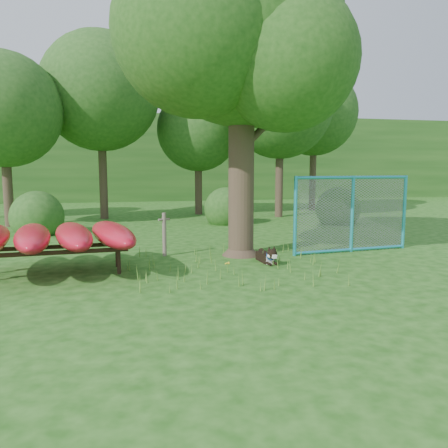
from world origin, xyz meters
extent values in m
plane|color=#194D0F|center=(0.00, 0.00, 0.00)|extent=(80.00, 80.00, 0.00)
cylinder|color=#3B2C20|center=(0.93, 2.45, 2.57)|extent=(0.79, 0.79, 5.14)
cone|color=#3B2C20|center=(0.93, 2.45, 0.26)|extent=(1.19, 1.19, 0.51)
sphere|color=#1F4D16|center=(0.93, 2.45, 5.76)|extent=(4.94, 4.94, 4.94)
sphere|color=#1F4D16|center=(2.19, 3.38, 5.14)|extent=(3.70, 3.70, 3.70)
sphere|color=#1F4D16|center=(-0.28, 1.75, 5.35)|extent=(3.91, 3.91, 3.91)
sphere|color=#1F4D16|center=(1.71, 1.37, 4.73)|extent=(3.29, 3.29, 3.29)
sphere|color=#1F4D16|center=(0.07, 3.41, 6.17)|extent=(3.50, 3.50, 3.50)
cylinder|color=#3B2C20|center=(1.53, 2.60, 3.29)|extent=(1.32, 0.95, 1.10)
cylinder|color=#3B2C20|center=(0.38, 2.54, 3.70)|extent=(1.21, 0.51, 1.05)
cylinder|color=#675A4D|center=(-1.03, 2.77, 0.57)|extent=(0.13, 0.13, 1.13)
cylinder|color=#675A4D|center=(-1.03, 2.77, 0.96)|extent=(0.31, 0.16, 0.06)
cylinder|color=black|center=(-2.16, 1.04, 0.26)|extent=(0.09, 0.09, 0.51)
cylinder|color=black|center=(-2.21, 1.75, 0.26)|extent=(0.09, 0.09, 0.51)
cube|color=black|center=(-3.48, 0.95, 0.53)|extent=(3.07, 0.29, 0.08)
cube|color=black|center=(-3.53, 1.66, 0.53)|extent=(3.07, 0.29, 0.08)
ellipsoid|color=red|center=(-3.92, 1.28, 0.82)|extent=(1.23, 3.14, 0.49)
ellipsoid|color=red|center=(-3.10, 1.33, 0.82)|extent=(1.33, 3.15, 0.49)
ellipsoid|color=red|center=(-2.28, 1.39, 0.82)|extent=(1.43, 3.15, 0.49)
cube|color=black|center=(1.30, 1.55, 0.11)|extent=(0.29, 0.66, 0.22)
cube|color=white|center=(1.32, 1.27, 0.10)|extent=(0.21, 0.14, 0.20)
sphere|color=black|center=(1.33, 1.11, 0.27)|extent=(0.24, 0.24, 0.24)
cube|color=white|center=(1.34, 1.00, 0.24)|extent=(0.10, 0.14, 0.08)
sphere|color=white|center=(1.26, 1.08, 0.24)|extent=(0.11, 0.11, 0.11)
sphere|color=white|center=(1.41, 1.10, 0.24)|extent=(0.11, 0.11, 0.11)
cone|color=black|center=(1.27, 1.14, 0.40)|extent=(0.09, 0.11, 0.11)
cone|color=black|center=(1.39, 1.15, 0.40)|extent=(0.11, 0.12, 0.11)
cylinder|color=black|center=(1.25, 1.13, 0.05)|extent=(0.09, 0.28, 0.06)
cylinder|color=black|center=(1.41, 1.14, 0.05)|extent=(0.09, 0.28, 0.06)
sphere|color=black|center=(1.31, 1.90, 0.20)|extent=(0.15, 0.15, 0.15)
torus|color=blue|center=(1.33, 1.18, 0.22)|extent=(0.23, 0.09, 0.23)
cylinder|color=#28A3BD|center=(2.27, 2.07, 1.03)|extent=(0.10, 0.10, 2.07)
cylinder|color=#28A3BD|center=(3.99, 2.27, 1.03)|extent=(0.10, 0.10, 2.07)
cylinder|color=#28A3BD|center=(5.70, 2.46, 1.03)|extent=(0.10, 0.10, 2.07)
cylinder|color=#28A3BD|center=(3.99, 2.27, 2.02)|extent=(3.44, 0.46, 0.08)
cylinder|color=#28A3BD|center=(3.99, 2.27, 0.06)|extent=(3.44, 0.46, 0.08)
plane|color=gray|center=(3.99, 2.27, 1.03)|extent=(3.43, 0.38, 3.45)
cylinder|color=#53862C|center=(0.16, 0.65, 0.10)|extent=(0.02, 0.02, 0.20)
sphere|color=yellow|center=(0.16, 0.65, 0.20)|extent=(0.04, 0.04, 0.04)
sphere|color=yellow|center=(0.19, 0.68, 0.21)|extent=(0.04, 0.04, 0.04)
sphere|color=yellow|center=(0.12, 0.68, 0.19)|extent=(0.04, 0.04, 0.04)
sphere|color=yellow|center=(0.19, 0.63, 0.20)|extent=(0.04, 0.04, 0.04)
sphere|color=yellow|center=(0.14, 0.63, 0.21)|extent=(0.04, 0.04, 0.04)
cylinder|color=#3B2C20|center=(-6.50, 10.00, 2.10)|extent=(0.36, 0.36, 4.20)
sphere|color=#225019|center=(-6.50, 10.00, 4.50)|extent=(4.40, 4.40, 4.40)
cylinder|color=#3B2C20|center=(-3.00, 12.00, 2.62)|extent=(0.36, 0.36, 5.25)
sphere|color=#225019|center=(-3.00, 12.00, 5.62)|extent=(5.20, 5.20, 5.20)
cylinder|color=#3B2C20|center=(1.50, 13.00, 1.92)|extent=(0.36, 0.36, 3.85)
sphere|color=#225019|center=(1.50, 13.00, 4.12)|extent=(4.00, 4.00, 4.00)
cylinder|color=#3B2C20|center=(5.00, 11.00, 2.38)|extent=(0.36, 0.36, 4.76)
sphere|color=#225019|center=(5.00, 11.00, 5.10)|extent=(4.80, 4.80, 4.80)
cylinder|color=#3B2C20|center=(8.00, 14.00, 2.45)|extent=(0.36, 0.36, 4.90)
sphere|color=#225019|center=(8.00, 14.00, 5.25)|extent=(4.60, 4.60, 4.60)
sphere|color=#225019|center=(-5.00, 7.50, 0.00)|extent=(1.80, 1.80, 1.80)
sphere|color=#225019|center=(6.50, 8.00, 0.00)|extent=(1.80, 1.80, 1.80)
sphere|color=#225019|center=(2.00, 9.00, 0.00)|extent=(1.80, 1.80, 1.80)
cube|color=#225019|center=(0.00, 28.00, 3.00)|extent=(80.00, 12.00, 6.00)
camera|label=1|loc=(-1.92, -8.45, 2.25)|focal=35.00mm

